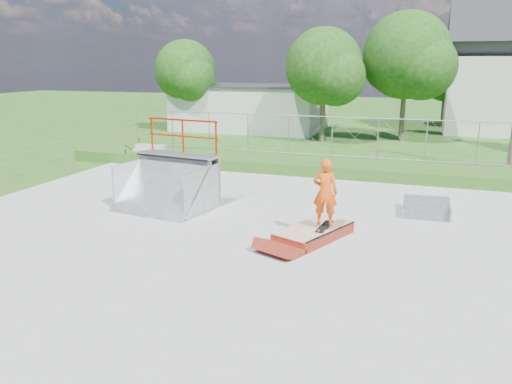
% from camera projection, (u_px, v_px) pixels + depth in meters
% --- Properties ---
extents(ground, '(120.00, 120.00, 0.00)m').
position_uv_depth(ground, '(255.00, 244.00, 13.01)').
color(ground, '#244E16').
rests_on(ground, ground).
extents(concrete_pad, '(20.00, 16.00, 0.04)m').
position_uv_depth(concrete_pad, '(255.00, 244.00, 13.00)').
color(concrete_pad, '#989795').
rests_on(concrete_pad, ground).
extents(grass_berm, '(24.00, 3.00, 0.50)m').
position_uv_depth(grass_berm, '(327.00, 166.00, 21.64)').
color(grass_berm, '#244E16').
rests_on(grass_berm, ground).
extents(grind_box, '(1.92, 2.56, 0.34)m').
position_uv_depth(grind_box, '(314.00, 233.00, 13.33)').
color(grind_box, maroon).
rests_on(grind_box, concrete_pad).
extents(quarter_pipe, '(3.07, 2.70, 2.79)m').
position_uv_depth(quarter_pipe, '(163.00, 167.00, 15.80)').
color(quarter_pipe, gray).
rests_on(quarter_pipe, concrete_pad).
extents(flat_bank_ramp, '(1.44, 1.53, 0.43)m').
position_uv_depth(flat_bank_ramp, '(427.00, 209.00, 15.42)').
color(flat_bank_ramp, gray).
rests_on(flat_bank_ramp, concrete_pad).
extents(skateboard, '(0.36, 0.82, 0.13)m').
position_uv_depth(skateboard, '(324.00, 227.00, 13.15)').
color(skateboard, black).
rests_on(skateboard, grind_box).
extents(skater, '(0.66, 0.45, 1.76)m').
position_uv_depth(skater, '(325.00, 195.00, 12.93)').
color(skater, '#EE510F').
rests_on(skater, grind_box).
extents(concrete_stairs, '(1.50, 1.60, 0.80)m').
position_uv_depth(concrete_stairs, '(146.00, 154.00, 23.55)').
color(concrete_stairs, '#989795').
rests_on(concrete_stairs, ground).
extents(chain_link_fence, '(20.00, 0.06, 1.80)m').
position_uv_depth(chain_link_fence, '(332.00, 137.00, 22.27)').
color(chain_link_fence, gray).
rests_on(chain_link_fence, grass_berm).
extents(utility_building_flat, '(10.00, 6.00, 3.00)m').
position_uv_depth(utility_building_flat, '(250.00, 108.00, 35.29)').
color(utility_building_flat, beige).
rests_on(utility_building_flat, ground).
extents(gable_house, '(8.40, 6.08, 8.94)m').
position_uv_depth(gable_house, '(512.00, 75.00, 33.01)').
color(gable_house, beige).
rests_on(gable_house, ground).
extents(tree_left_near, '(4.76, 4.48, 6.65)m').
position_uv_depth(tree_left_near, '(327.00, 69.00, 28.82)').
color(tree_left_near, brown).
rests_on(tree_left_near, ground).
extents(tree_center, '(5.44, 5.12, 7.60)m').
position_uv_depth(tree_center, '(411.00, 59.00, 29.05)').
color(tree_center, brown).
rests_on(tree_center, ground).
extents(tree_left_far, '(4.42, 4.16, 6.18)m').
position_uv_depth(tree_left_far, '(187.00, 73.00, 33.90)').
color(tree_left_far, brown).
rests_on(tree_left_far, ground).
extents(tree_back_mid, '(4.08, 3.84, 5.70)m').
position_uv_depth(tree_back_mid, '(450.00, 77.00, 35.95)').
color(tree_back_mid, brown).
rests_on(tree_back_mid, ground).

